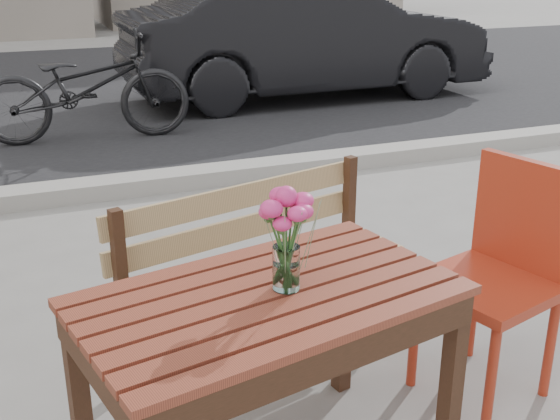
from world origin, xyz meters
name	(u,v)px	position (x,y,z in m)	size (l,w,h in m)	color
street	(98,125)	(0.00, 5.06, 0.03)	(30.00, 8.12, 0.12)	black
main_table	(269,326)	(-0.16, -0.09, 0.58)	(1.24, 0.88, 0.70)	maroon
main_bench	(256,250)	(0.08, 0.68, 0.48)	(1.32, 0.69, 0.79)	#97794E
red_chair	(504,263)	(0.88, 0.10, 0.53)	(0.56, 0.56, 0.92)	#9D2A16
main_vase	(286,226)	(-0.10, -0.09, 0.90)	(0.18, 0.18, 0.32)	white
parked_car	(306,37)	(2.51, 5.72, 0.69)	(1.47, 4.21, 1.39)	black
bicycle	(85,87)	(-0.13, 4.62, 0.49)	(0.65, 1.85, 0.97)	black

